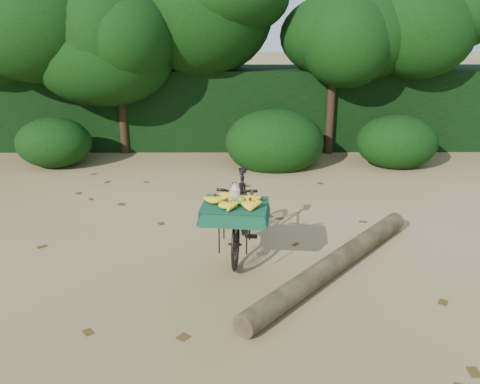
{
  "coord_description": "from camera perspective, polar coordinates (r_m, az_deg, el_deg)",
  "views": [
    {
      "loc": [
        0.74,
        -5.8,
        2.92
      ],
      "look_at": [
        0.77,
        0.14,
        0.87
      ],
      "focal_mm": 38.0,
      "sensor_mm": 36.0,
      "label": 1
    }
  ],
  "objects": [
    {
      "name": "ground",
      "position": [
        6.54,
        -6.81,
        -7.6
      ],
      "size": [
        80.0,
        80.0,
        0.0
      ],
      "primitive_type": "plane",
      "color": "tan",
      "rests_on": "ground"
    },
    {
      "name": "leaf_litter",
      "position": [
        7.12,
        -6.26,
        -5.22
      ],
      "size": [
        7.0,
        7.3,
        0.01
      ],
      "primitive_type": null,
      "color": "#473513",
      "rests_on": "ground"
    },
    {
      "name": "tree_row",
      "position": [
        11.43,
        -7.53,
        14.29
      ],
      "size": [
        14.5,
        2.0,
        4.0
      ],
      "primitive_type": null,
      "color": "black",
      "rests_on": "ground"
    },
    {
      "name": "fallen_log",
      "position": [
        6.25,
        10.61,
        -7.84
      ],
      "size": [
        2.44,
        2.81,
        0.25
      ],
      "primitive_type": "cylinder",
      "rotation": [
        1.57,
        0.0,
        -0.7
      ],
      "color": "brown",
      "rests_on": "ground"
    },
    {
      "name": "hedge_backdrop",
      "position": [
        12.29,
        -3.81,
        9.57
      ],
      "size": [
        26.0,
        1.8,
        1.8
      ],
      "primitive_type": "cube",
      "color": "black",
      "rests_on": "ground"
    },
    {
      "name": "vendor_bicycle",
      "position": [
        6.51,
        -0.01,
        -2.42
      ],
      "size": [
        0.82,
        1.84,
        1.05
      ],
      "rotation": [
        0.0,
        0.0,
        -0.11
      ],
      "color": "black",
      "rests_on": "ground"
    },
    {
      "name": "bush_clumps",
      "position": [
        10.4,
        -1.63,
        5.32
      ],
      "size": [
        8.8,
        1.7,
        0.9
      ],
      "primitive_type": null,
      "color": "black",
      "rests_on": "ground"
    }
  ]
}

